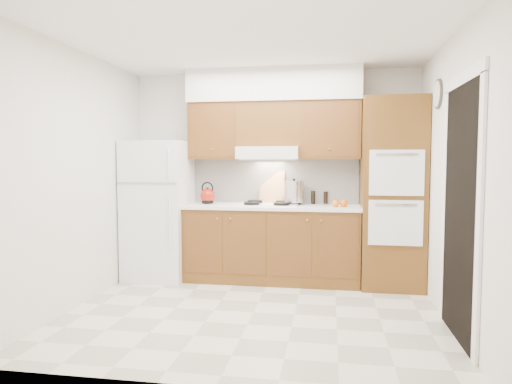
# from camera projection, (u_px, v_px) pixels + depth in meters

# --- Properties ---
(floor) EXTENTS (3.60, 3.60, 0.00)m
(floor) POSITION_uv_depth(u_px,v_px,m) (254.00, 312.00, 4.46)
(floor) COLOR beige
(floor) RESTS_ON ground
(ceiling) EXTENTS (3.60, 3.60, 0.00)m
(ceiling) POSITION_uv_depth(u_px,v_px,m) (253.00, 42.00, 4.28)
(ceiling) COLOR white
(ceiling) RESTS_ON wall_back
(wall_back) EXTENTS (3.60, 0.02, 2.60)m
(wall_back) POSITION_uv_depth(u_px,v_px,m) (273.00, 175.00, 5.85)
(wall_back) COLOR silver
(wall_back) RESTS_ON floor
(wall_left) EXTENTS (0.02, 3.00, 2.60)m
(wall_left) POSITION_uv_depth(u_px,v_px,m) (80.00, 178.00, 4.66)
(wall_left) COLOR silver
(wall_left) RESTS_ON floor
(wall_right) EXTENTS (0.02, 3.00, 2.60)m
(wall_right) POSITION_uv_depth(u_px,v_px,m) (451.00, 181.00, 4.08)
(wall_right) COLOR silver
(wall_right) RESTS_ON floor
(fridge) EXTENTS (0.75, 0.72, 1.72)m
(fridge) POSITION_uv_depth(u_px,v_px,m) (159.00, 210.00, 5.75)
(fridge) COLOR white
(fridge) RESTS_ON floor
(base_cabinets) EXTENTS (2.11, 0.60, 0.90)m
(base_cabinets) POSITION_uv_depth(u_px,v_px,m) (272.00, 245.00, 5.61)
(base_cabinets) COLOR brown
(base_cabinets) RESTS_ON floor
(countertop) EXTENTS (2.13, 0.62, 0.04)m
(countertop) POSITION_uv_depth(u_px,v_px,m) (272.00, 207.00, 5.56)
(countertop) COLOR white
(countertop) RESTS_ON base_cabinets
(backsplash) EXTENTS (2.11, 0.03, 0.56)m
(backsplash) POSITION_uv_depth(u_px,v_px,m) (275.00, 181.00, 5.83)
(backsplash) COLOR white
(backsplash) RESTS_ON countertop
(oven_cabinet) EXTENTS (0.70, 0.65, 2.20)m
(oven_cabinet) POSITION_uv_depth(u_px,v_px,m) (392.00, 193.00, 5.31)
(oven_cabinet) COLOR brown
(oven_cabinet) RESTS_ON floor
(upper_cab_left) EXTENTS (0.63, 0.33, 0.70)m
(upper_cab_left) POSITION_uv_depth(u_px,v_px,m) (215.00, 131.00, 5.76)
(upper_cab_left) COLOR brown
(upper_cab_left) RESTS_ON wall_back
(upper_cab_right) EXTENTS (0.73, 0.33, 0.70)m
(upper_cab_right) POSITION_uv_depth(u_px,v_px,m) (330.00, 130.00, 5.53)
(upper_cab_right) COLOR brown
(upper_cab_right) RESTS_ON wall_back
(range_hood) EXTENTS (0.75, 0.45, 0.15)m
(range_hood) POSITION_uv_depth(u_px,v_px,m) (269.00, 153.00, 5.61)
(range_hood) COLOR silver
(range_hood) RESTS_ON wall_back
(upper_cab_over_hood) EXTENTS (0.75, 0.33, 0.55)m
(upper_cab_over_hood) POSITION_uv_depth(u_px,v_px,m) (269.00, 125.00, 5.64)
(upper_cab_over_hood) COLOR brown
(upper_cab_over_hood) RESTS_ON range_hood
(soffit) EXTENTS (2.13, 0.36, 0.40)m
(soffit) POSITION_uv_depth(u_px,v_px,m) (273.00, 86.00, 5.59)
(soffit) COLOR silver
(soffit) RESTS_ON wall_back
(cooktop) EXTENTS (0.74, 0.50, 0.01)m
(cooktop) POSITION_uv_depth(u_px,v_px,m) (268.00, 204.00, 5.59)
(cooktop) COLOR white
(cooktop) RESTS_ON countertop
(doorway) EXTENTS (0.02, 0.90, 2.10)m
(doorway) POSITION_uv_depth(u_px,v_px,m) (460.00, 213.00, 3.76)
(doorway) COLOR black
(doorway) RESTS_ON floor
(wall_clock) EXTENTS (0.02, 0.30, 0.30)m
(wall_clock) POSITION_uv_depth(u_px,v_px,m) (438.00, 94.00, 4.57)
(wall_clock) COLOR #3F3833
(wall_clock) RESTS_ON wall_right
(kettle) EXTENTS (0.22, 0.22, 0.18)m
(kettle) POSITION_uv_depth(u_px,v_px,m) (207.00, 196.00, 5.72)
(kettle) COLOR maroon
(kettle) RESTS_ON countertop
(cutting_board) EXTENTS (0.33, 0.16, 0.42)m
(cutting_board) POSITION_uv_depth(u_px,v_px,m) (272.00, 187.00, 5.81)
(cutting_board) COLOR tan
(cutting_board) RESTS_ON countertop
(stock_pot) EXTENTS (0.28, 0.28, 0.26)m
(stock_pot) POSITION_uv_depth(u_px,v_px,m) (294.00, 192.00, 5.61)
(stock_pot) COLOR silver
(stock_pot) RESTS_ON cooktop
(condiment_a) EXTENTS (0.06, 0.06, 0.19)m
(condiment_a) POSITION_uv_depth(u_px,v_px,m) (299.00, 197.00, 5.66)
(condiment_a) COLOR black
(condiment_a) RESTS_ON countertop
(condiment_b) EXTENTS (0.06, 0.06, 0.16)m
(condiment_b) POSITION_uv_depth(u_px,v_px,m) (313.00, 197.00, 5.70)
(condiment_b) COLOR black
(condiment_b) RESTS_ON countertop
(condiment_c) EXTENTS (0.07, 0.07, 0.15)m
(condiment_c) POSITION_uv_depth(u_px,v_px,m) (326.00, 198.00, 5.71)
(condiment_c) COLOR black
(condiment_c) RESTS_ON countertop
(orange_near) EXTENTS (0.09, 0.09, 0.08)m
(orange_near) POSITION_uv_depth(u_px,v_px,m) (336.00, 204.00, 5.32)
(orange_near) COLOR #FF5D0D
(orange_near) RESTS_ON countertop
(orange_far) EXTENTS (0.11, 0.11, 0.09)m
(orange_far) POSITION_uv_depth(u_px,v_px,m) (344.00, 203.00, 5.33)
(orange_far) COLOR #DF4D0B
(orange_far) RESTS_ON countertop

